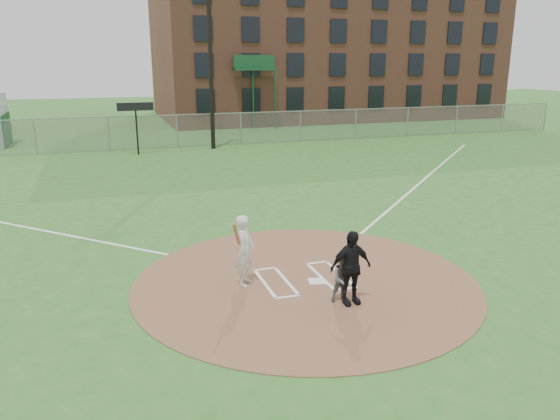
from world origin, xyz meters
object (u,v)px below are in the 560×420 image
object	(u,v)px
catcher	(343,278)
batter_at_plate	(245,250)
umpire	(351,268)
home_plate	(317,281)

from	to	relation	value
catcher	batter_at_plate	bearing A→B (deg)	139.48
catcher	batter_at_plate	distance (m)	2.45
umpire	batter_at_plate	distance (m)	2.61
home_plate	batter_at_plate	xyz separation A→B (m)	(-1.69, 0.42, 0.86)
home_plate	batter_at_plate	world-z (taller)	batter_at_plate
umpire	batter_at_plate	world-z (taller)	batter_at_plate
umpire	catcher	bearing A→B (deg)	113.33
home_plate	umpire	xyz separation A→B (m)	(0.24, -1.34, 0.83)
batter_at_plate	catcher	bearing A→B (deg)	-40.67
home_plate	catcher	xyz separation A→B (m)	(0.15, -1.16, 0.53)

